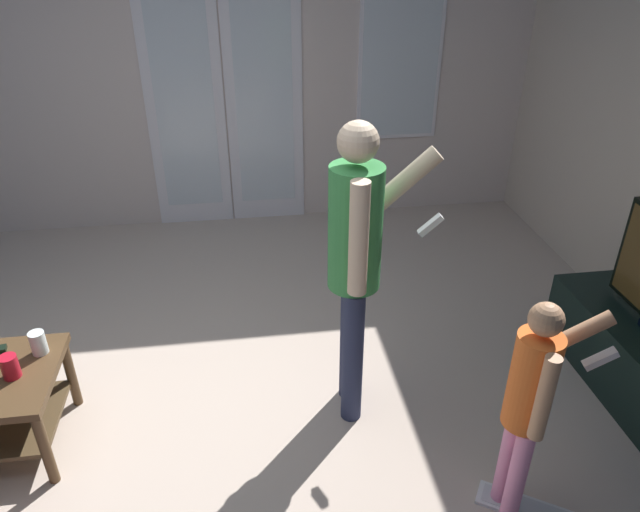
{
  "coord_description": "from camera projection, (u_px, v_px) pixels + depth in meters",
  "views": [
    {
      "loc": [
        0.48,
        -2.32,
        2.3
      ],
      "look_at": [
        0.81,
        -0.01,
        0.98
      ],
      "focal_mm": 33.16,
      "sensor_mm": 36.0,
      "label": 1
    }
  ],
  "objects": [
    {
      "name": "wall_back_with_doors",
      "position": [
        182.0,
        74.0,
        4.64
      ],
      "size": [
        5.99,
        0.09,
        2.58
      ],
      "color": "beige",
      "rests_on": "ground_plane"
    },
    {
      "name": "person_adult",
      "position": [
        357.0,
        253.0,
        2.77
      ],
      "size": [
        0.59,
        0.43,
        1.58
      ],
      "color": "#2A314E",
      "rests_on": "ground_plane"
    },
    {
      "name": "person_child",
      "position": [
        531.0,
        398.0,
        2.32
      ],
      "size": [
        0.49,
        0.3,
        1.12
      ],
      "color": "pink",
      "rests_on": "ground_plane"
    },
    {
      "name": "cup_near_edge",
      "position": [
        38.0,
        343.0,
        2.88
      ],
      "size": [
        0.08,
        0.08,
        0.12
      ],
      "primitive_type": "cylinder",
      "color": "white",
      "rests_on": "coffee_table"
    },
    {
      "name": "cup_by_laptop",
      "position": [
        10.0,
        367.0,
        2.73
      ],
      "size": [
        0.08,
        0.08,
        0.12
      ],
      "primitive_type": "cylinder",
      "color": "red",
      "rests_on": "coffee_table"
    },
    {
      "name": "ground_plane",
      "position": [
        165.0,
        431.0,
        3.07
      ],
      "size": [
        5.99,
        5.14,
        0.02
      ],
      "primitive_type": "cube",
      "color": "beige"
    },
    {
      "name": "loose_keyboard",
      "position": [
        527.0,
        508.0,
        2.65
      ],
      "size": [
        0.44,
        0.35,
        0.02
      ],
      "color": "white",
      "rests_on": "ground_plane"
    }
  ]
}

